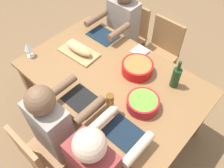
# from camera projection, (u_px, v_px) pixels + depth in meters

# --- Properties ---
(ground_plane) EXTENTS (8.00, 8.00, 0.00)m
(ground_plane) POSITION_uv_depth(u_px,v_px,m) (112.00, 118.00, 2.73)
(ground_plane) COLOR brown
(dining_table) EXTENTS (1.71, 1.07, 0.74)m
(dining_table) POSITION_uv_depth(u_px,v_px,m) (112.00, 82.00, 2.22)
(dining_table) COLOR olive
(dining_table) RESTS_ON ground_plane
(chair_near_center) EXTENTS (0.40, 0.40, 0.85)m
(chair_near_center) POSITION_uv_depth(u_px,v_px,m) (160.00, 51.00, 2.76)
(chair_near_center) COLOR #9E7044
(chair_near_center) RESTS_ON ground_plane
(chair_far_center) EXTENTS (0.40, 0.40, 0.85)m
(chair_far_center) POSITION_uv_depth(u_px,v_px,m) (44.00, 153.00, 1.95)
(chair_far_center) COLOR #9E7044
(chair_far_center) RESTS_ON ground_plane
(diner_far_center) EXTENTS (0.41, 0.53, 1.20)m
(diner_far_center) POSITION_uv_depth(u_px,v_px,m) (56.00, 126.00, 1.87)
(diner_far_center) COLOR #2D2D38
(diner_far_center) RESTS_ON ground_plane
(chair_near_right) EXTENTS (0.40, 0.40, 0.85)m
(chair_near_right) POSITION_uv_depth(u_px,v_px,m) (130.00, 34.00, 2.96)
(chair_near_right) COLOR #9E7044
(chair_near_right) RESTS_ON ground_plane
(diner_near_right) EXTENTS (0.41, 0.53, 1.20)m
(diner_near_right) POSITION_uv_depth(u_px,v_px,m) (121.00, 27.00, 2.71)
(diner_near_right) COLOR #2D2D38
(diner_near_right) RESTS_ON ground_plane
(diner_far_left) EXTENTS (0.41, 0.53, 1.20)m
(diner_far_left) POSITION_uv_depth(u_px,v_px,m) (98.00, 165.00, 1.67)
(diner_far_left) COLOR #2D2D38
(diner_far_left) RESTS_ON ground_plane
(serving_bowl_fruit) EXTENTS (0.29, 0.29, 0.11)m
(serving_bowl_fruit) POSITION_uv_depth(u_px,v_px,m) (137.00, 67.00, 2.15)
(serving_bowl_fruit) COLOR red
(serving_bowl_fruit) RESTS_ON dining_table
(serving_bowl_salad) EXTENTS (0.27, 0.27, 0.10)m
(serving_bowl_salad) POSITION_uv_depth(u_px,v_px,m) (143.00, 103.00, 1.90)
(serving_bowl_salad) COLOR #B21923
(serving_bowl_salad) RESTS_ON dining_table
(cutting_board) EXTENTS (0.41, 0.24, 0.02)m
(cutting_board) POSITION_uv_depth(u_px,v_px,m) (79.00, 52.00, 2.35)
(cutting_board) COLOR tan
(cutting_board) RESTS_ON dining_table
(bread_loaf) EXTENTS (0.33, 0.13, 0.09)m
(bread_loaf) POSITION_uv_depth(u_px,v_px,m) (78.00, 48.00, 2.31)
(bread_loaf) COLOR tan
(bread_loaf) RESTS_ON cutting_board
(wine_bottle) EXTENTS (0.08, 0.08, 0.29)m
(wine_bottle) POSITION_uv_depth(u_px,v_px,m) (176.00, 77.00, 2.01)
(wine_bottle) COLOR #193819
(wine_bottle) RESTS_ON dining_table
(beer_bottle) EXTENTS (0.06, 0.06, 0.22)m
(beer_bottle) POSITION_uv_depth(u_px,v_px,m) (110.00, 104.00, 1.83)
(beer_bottle) COLOR brown
(beer_bottle) RESTS_ON dining_table
(wine_glass) EXTENTS (0.08, 0.08, 0.17)m
(wine_glass) POSITION_uv_depth(u_px,v_px,m) (28.00, 47.00, 2.25)
(wine_glass) COLOR silver
(wine_glass) RESTS_ON dining_table
(placemat_far_center) EXTENTS (0.32, 0.23, 0.01)m
(placemat_far_center) POSITION_uv_depth(u_px,v_px,m) (83.00, 100.00, 1.98)
(placemat_far_center) COLOR black
(placemat_far_center) RESTS_ON dining_table
(placemat_near_right) EXTENTS (0.32, 0.23, 0.01)m
(placemat_near_right) POSITION_uv_depth(u_px,v_px,m) (103.00, 35.00, 2.54)
(placemat_near_right) COLOR #142333
(placemat_near_right) RESTS_ON dining_table
(placemat_far_left) EXTENTS (0.32, 0.23, 0.01)m
(placemat_far_left) POSITION_uv_depth(u_px,v_px,m) (125.00, 134.00, 1.78)
(placemat_far_left) COLOR #142333
(placemat_far_left) RESTS_ON dining_table
(napkin_stack) EXTENTS (0.15, 0.15, 0.02)m
(napkin_stack) POSITION_uv_depth(u_px,v_px,m) (140.00, 51.00, 2.36)
(napkin_stack) COLOR white
(napkin_stack) RESTS_ON dining_table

